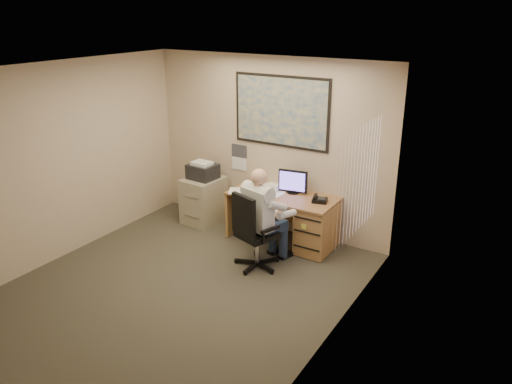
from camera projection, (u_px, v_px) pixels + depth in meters
The scene contains 8 objects.
room_shell at pixel (174, 188), 5.85m from camera, with size 4.00×4.50×2.70m.
desk at pixel (303, 218), 7.30m from camera, with size 1.60×0.97×1.10m.
world_map at pixel (281, 112), 7.34m from camera, with size 1.56×0.03×1.06m, color #1E4C93.
wall_calendar at pixel (239, 157), 8.00m from camera, with size 0.28×0.01×0.42m, color white.
window_blinds at pixel (359, 182), 5.46m from camera, with size 0.06×1.40×1.30m, color silver, non-canonical shape.
filing_cabinet at pixel (204, 196), 8.15m from camera, with size 0.58×0.68×1.04m.
office_chair at pixel (256, 246), 6.72m from camera, with size 0.82×0.82×1.08m.
person at pixel (258, 218), 6.66m from camera, with size 0.58×0.83×1.39m, color silver, non-canonical shape.
Camera 1 is at (3.67, -4.20, 3.35)m, focal length 35.00 mm.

